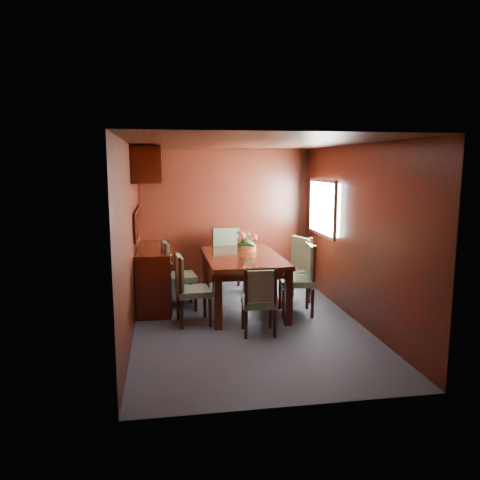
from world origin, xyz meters
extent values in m
plane|color=#343C47|center=(0.00, 0.00, 0.00)|extent=(4.50, 4.50, 0.00)
cube|color=black|center=(-1.50, 0.00, 1.20)|extent=(0.02, 4.50, 2.40)
cube|color=black|center=(1.50, 0.00, 1.20)|extent=(0.02, 4.50, 2.40)
cube|color=black|center=(0.00, 2.25, 1.20)|extent=(3.00, 0.02, 2.40)
cube|color=black|center=(0.00, -2.25, 1.20)|extent=(3.00, 0.02, 2.40)
cube|color=black|center=(0.00, 0.00, 2.40)|extent=(3.00, 4.50, 0.02)
cube|color=white|center=(1.48, 1.10, 1.45)|extent=(0.14, 1.10, 0.80)
cube|color=#B2B2B7|center=(1.41, 1.10, 1.45)|extent=(0.04, 1.20, 0.90)
cube|color=black|center=(-1.47, 1.00, 1.28)|extent=(0.03, 1.36, 0.41)
cube|color=silver|center=(-1.45, 1.00, 1.28)|extent=(0.01, 1.30, 0.35)
cube|color=black|center=(-1.30, 1.00, 2.13)|extent=(0.40, 1.40, 0.50)
cube|color=black|center=(-1.25, 1.00, 0.45)|extent=(0.48, 1.40, 0.90)
cube|color=black|center=(-0.41, -0.18, 0.37)|extent=(0.10, 0.10, 0.75)
cube|color=black|center=(0.53, -0.16, 0.37)|extent=(0.10, 0.10, 0.75)
cube|color=black|center=(-0.44, 1.42, 0.37)|extent=(0.10, 0.10, 0.75)
cube|color=black|center=(0.51, 1.43, 0.37)|extent=(0.10, 0.10, 0.75)
cube|color=black|center=(0.05, 0.63, 0.69)|extent=(0.98, 1.62, 0.11)
cube|color=black|center=(0.05, 0.63, 0.78)|extent=(1.11, 1.75, 0.07)
cylinder|color=black|center=(-0.92, 0.29, 0.19)|extent=(0.04, 0.04, 0.38)
cylinder|color=black|center=(-0.88, -0.10, 0.19)|extent=(0.04, 0.04, 0.38)
cylinder|color=black|center=(-0.55, 0.32, 0.19)|extent=(0.04, 0.04, 0.38)
cylinder|color=black|center=(-0.51, -0.07, 0.19)|extent=(0.04, 0.04, 0.38)
cube|color=#536A51|center=(-0.71, 0.11, 0.44)|extent=(0.47, 0.49, 0.08)
cylinder|color=black|center=(-0.93, 0.29, 0.70)|extent=(0.04, 0.04, 0.51)
cylinder|color=black|center=(-0.89, -0.10, 0.70)|extent=(0.04, 0.04, 0.51)
cube|color=#536A51|center=(-0.89, 0.09, 0.72)|extent=(0.10, 0.42, 0.43)
cylinder|color=black|center=(-1.10, 0.99, 0.21)|extent=(0.05, 0.05, 0.41)
cylinder|color=black|center=(-1.05, 0.57, 0.21)|extent=(0.05, 0.05, 0.41)
cylinder|color=black|center=(-0.70, 1.04, 0.21)|extent=(0.05, 0.05, 0.41)
cylinder|color=black|center=(-0.65, 0.62, 0.21)|extent=(0.05, 0.05, 0.41)
cube|color=#536A51|center=(-0.88, 0.81, 0.48)|extent=(0.52, 0.54, 0.08)
cylinder|color=black|center=(-1.11, 0.99, 0.75)|extent=(0.05, 0.05, 0.55)
cylinder|color=black|center=(-1.06, 0.57, 0.75)|extent=(0.05, 0.05, 0.55)
cube|color=#536A51|center=(-1.07, 0.78, 0.77)|extent=(0.12, 0.45, 0.47)
cylinder|color=black|center=(0.94, 0.06, 0.21)|extent=(0.05, 0.05, 0.41)
cylinder|color=black|center=(1.00, 0.48, 0.21)|extent=(0.05, 0.05, 0.41)
cylinder|color=black|center=(0.54, 0.11, 0.21)|extent=(0.05, 0.05, 0.41)
cylinder|color=black|center=(0.60, 0.54, 0.21)|extent=(0.05, 0.05, 0.41)
cube|color=#536A51|center=(0.77, 0.30, 0.48)|extent=(0.53, 0.55, 0.09)
cylinder|color=black|center=(0.95, 0.06, 0.76)|extent=(0.05, 0.05, 0.55)
cylinder|color=black|center=(1.01, 0.48, 0.76)|extent=(0.05, 0.05, 0.55)
cube|color=#536A51|center=(0.96, 0.27, 0.78)|extent=(0.12, 0.45, 0.47)
cylinder|color=black|center=(1.11, 0.75, 0.21)|extent=(0.05, 0.05, 0.41)
cylinder|color=black|center=(0.96, 1.14, 0.21)|extent=(0.05, 0.05, 0.41)
cylinder|color=black|center=(0.74, 0.60, 0.21)|extent=(0.05, 0.05, 0.41)
cylinder|color=black|center=(0.59, 1.00, 0.21)|extent=(0.05, 0.05, 0.41)
cube|color=#536A51|center=(0.85, 0.87, 0.48)|extent=(0.61, 0.62, 0.08)
cylinder|color=black|center=(1.12, 0.75, 0.75)|extent=(0.05, 0.05, 0.55)
cylinder|color=black|center=(0.97, 1.15, 0.75)|extent=(0.05, 0.05, 0.55)
cube|color=#536A51|center=(1.03, 0.94, 0.77)|extent=(0.22, 0.44, 0.47)
cylinder|color=black|center=(-0.12, -0.57, 0.18)|extent=(0.04, 0.04, 0.35)
cylinder|color=black|center=(0.24, -0.60, 0.18)|extent=(0.04, 0.04, 0.35)
cylinder|color=black|center=(-0.09, -0.23, 0.18)|extent=(0.04, 0.04, 0.35)
cylinder|color=black|center=(0.27, -0.25, 0.18)|extent=(0.04, 0.04, 0.35)
cube|color=#536A51|center=(0.07, -0.41, 0.41)|extent=(0.44, 0.42, 0.07)
cylinder|color=black|center=(-0.12, -0.58, 0.64)|extent=(0.04, 0.04, 0.47)
cylinder|color=black|center=(0.24, -0.60, 0.64)|extent=(0.04, 0.04, 0.47)
cube|color=#536A51|center=(0.06, -0.58, 0.66)|extent=(0.38, 0.08, 0.40)
cylinder|color=black|center=(0.19, 1.95, 0.21)|extent=(0.05, 0.05, 0.43)
cylinder|color=black|center=(-0.24, 1.91, 0.21)|extent=(0.05, 0.05, 0.43)
cylinder|color=black|center=(0.23, 1.53, 0.21)|extent=(0.05, 0.05, 0.43)
cylinder|color=black|center=(-0.21, 1.49, 0.21)|extent=(0.05, 0.05, 0.43)
cube|color=#536A51|center=(-0.01, 1.72, 0.50)|extent=(0.55, 0.53, 0.09)
cylinder|color=black|center=(0.19, 1.96, 0.78)|extent=(0.05, 0.05, 0.57)
cylinder|color=black|center=(-0.24, 1.92, 0.78)|extent=(0.05, 0.05, 0.57)
cube|color=#536A51|center=(-0.02, 1.92, 0.80)|extent=(0.47, 0.11, 0.48)
cylinder|color=#C2773B|center=(0.17, 0.97, 0.86)|extent=(0.29, 0.29, 0.09)
sphere|color=#1C501A|center=(0.17, 0.97, 0.93)|extent=(0.22, 0.22, 0.22)
camera|label=1|loc=(-1.08, -6.00, 2.14)|focal=35.00mm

